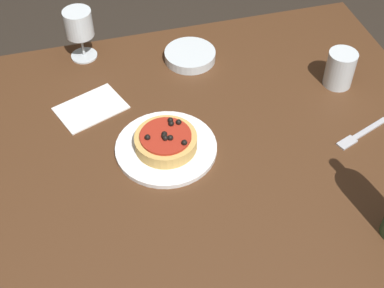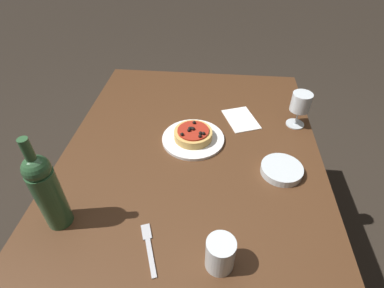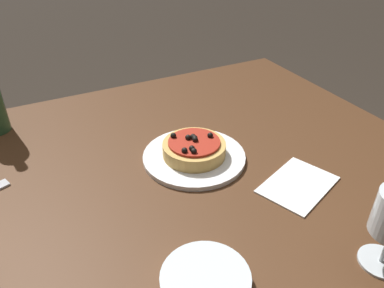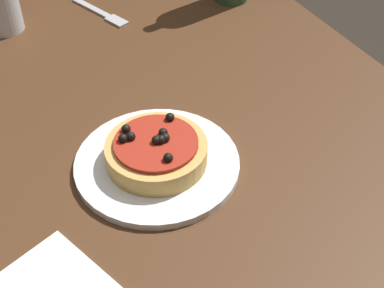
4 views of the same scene
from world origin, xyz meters
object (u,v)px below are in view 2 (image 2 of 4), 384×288
Objects in this scene: dinner_plate at (193,139)px; fork at (149,246)px; water_cup at (220,254)px; side_bowl at (282,170)px; pizza at (193,134)px; wine_glass at (301,103)px; dining_table at (191,169)px; wine_bottle at (47,190)px.

fork is at bearing -9.34° from dinner_plate.
water_cup is 0.69× the size of side_bowl.
wine_glass reaches higher than pizza.
wine_glass reaches higher than side_bowl.
dining_table is at bearing 1.85° from dinner_plate.
pizza is 0.47× the size of wine_bottle.
water_cup is at bearing -30.06° from side_bowl.
water_cup is 0.21m from fork.
pizza is at bearing -166.73° from water_cup.
water_cup is at bearing -24.94° from wine_glass.
fork is at bearing -99.28° from water_cup.
water_cup is at bearing -119.88° from fork.
dining_table is 0.35m from side_bowl.
side_bowl reaches higher than fork.
dining_table is 8.74× the size of side_bowl.
wine_bottle is 0.32m from fork.
dining_table is 0.48m from water_cup.
dining_table is 0.14m from pizza.
wine_bottle reaches higher than side_bowl.
dinner_plate is (-0.07, -0.00, 0.10)m from dining_table.
fork is at bearing -51.13° from side_bowl.
pizza reaches higher than dinner_plate.
wine_glass is 0.73m from water_cup.
dining_table is 3.97× the size of wine_bottle.
fork is at bearing -9.36° from pizza.
pizza reaches higher than dining_table.
wine_glass is 1.03× the size of side_bowl.
fork is (0.48, -0.08, -0.00)m from dinner_plate.
dinner_plate is at bearing -166.72° from water_cup.
side_bowl is (0.15, 0.33, 0.01)m from dinner_plate.
fork is at bearing -38.98° from wine_glass.
pizza is 1.00× the size of wine_glass.
wine_glass is 0.92× the size of fork.
dining_table is at bearing 133.55° from wine_bottle.
dining_table is 5.18× the size of dinner_plate.
dinner_plate is at bearing 139.12° from wine_bottle.
dinner_plate is at bearing -114.27° from side_bowl.
pizza is 0.49m from fork.
wine_bottle is 1.97× the size of fork.
pizza is 0.53m from water_cup.
dining_table is 0.43m from fork.
fork reaches higher than dining_table.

